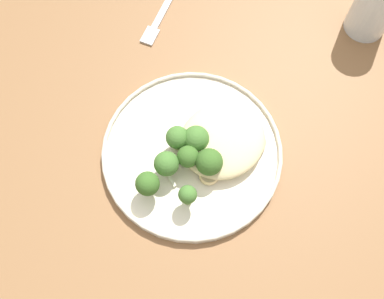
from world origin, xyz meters
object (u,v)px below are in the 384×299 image
seared_scallop_right_edge (217,121)px  seared_scallop_tilted_round (193,153)px  dinner_plate (192,152)px  seared_scallop_left_edge (256,144)px  broccoli_floret_small_sprig (188,195)px  broccoli_floret_rear_charred (177,138)px  broccoli_floret_left_leaning (188,157)px  water_glass (375,9)px  broccoli_floret_tall_stalk (209,162)px  seared_scallop_front_small (223,136)px  broccoli_floret_split_head (196,139)px  broccoli_floret_center_pile (167,164)px  broccoli_floret_near_rim (148,184)px  seared_scallop_half_hidden (225,150)px  seared_scallop_tiny_bay (209,174)px  dinner_fork (165,8)px

seared_scallop_right_edge → seared_scallop_tilted_round: size_ratio=1.04×
dinner_plate → seared_scallop_left_edge: 0.10m
broccoli_floret_small_sprig → dinner_plate: bearing=-130.9°
seared_scallop_right_edge → broccoli_floret_rear_charred: 0.08m
seared_scallop_left_edge → broccoli_floret_small_sprig: bearing=3.5°
seared_scallop_right_edge → broccoli_floret_left_leaning: 0.09m
water_glass → dinner_plate: bearing=1.8°
broccoli_floret_tall_stalk → water_glass: bearing=-172.5°
broccoli_floret_tall_stalk → broccoli_floret_small_sprig: size_ratio=1.09×
seared_scallop_front_small → broccoli_floret_split_head: 0.05m
broccoli_floret_center_pile → broccoli_floret_near_rim: broccoli_floret_near_rim is taller
broccoli_floret_left_leaning → dinner_plate: bearing=-142.6°
seared_scallop_half_hidden → broccoli_floret_left_leaning: broccoli_floret_left_leaning is taller
seared_scallop_tiny_bay → seared_scallop_front_small: seared_scallop_front_small is taller
broccoli_floret_left_leaning → dinner_fork: size_ratio=0.30×
broccoli_floret_split_head → broccoli_floret_small_sprig: size_ratio=1.05×
seared_scallop_tilted_round → broccoli_floret_small_sprig: size_ratio=0.45×
broccoli_floret_small_sprig → water_glass: water_glass is taller
broccoli_floret_tall_stalk → broccoli_floret_center_pile: (0.05, -0.04, -0.00)m
seared_scallop_right_edge → broccoli_floret_near_rim: 0.16m
dinner_plate → seared_scallop_tilted_round: seared_scallop_tilted_round is taller
seared_scallop_tiny_bay → dinner_fork: 0.34m
seared_scallop_tilted_round → seared_scallop_tiny_bay: size_ratio=0.72×
seared_scallop_half_hidden → broccoli_floret_center_pile: (0.09, -0.03, 0.02)m
broccoli_floret_left_leaning → dinner_fork: 0.32m
water_glass → seared_scallop_half_hidden: bearing=7.0°
seared_scallop_front_small → seared_scallop_tilted_round: bearing=-4.5°
seared_scallop_right_edge → seared_scallop_left_edge: size_ratio=0.73×
seared_scallop_front_small → water_glass: size_ratio=0.29×
dinner_fork → dinner_plate: bearing=63.5°
dinner_plate → seared_scallop_tilted_round: (0.00, 0.01, 0.01)m
seared_scallop_tiny_bay → water_glass: size_ratio=0.28×
seared_scallop_front_small → broccoli_floret_tall_stalk: 0.06m
broccoli_floret_tall_stalk → water_glass: 0.40m
seared_scallop_right_edge → broccoli_floret_rear_charred: bearing=-5.0°
broccoli_floret_small_sprig → dinner_fork: 0.38m
seared_scallop_half_hidden → broccoli_floret_left_leaning: size_ratio=0.46×
seared_scallop_front_small → broccoli_floret_tall_stalk: broccoli_floret_tall_stalk is taller
seared_scallop_front_small → broccoli_floret_near_rim: (0.14, 0.00, 0.02)m
seared_scallop_left_edge → broccoli_floret_split_head: bearing=-36.3°
broccoli_floret_tall_stalk → dinner_fork: broccoli_floret_tall_stalk is taller
seared_scallop_tiny_bay → broccoli_floret_small_sprig: bearing=13.8°
seared_scallop_tilted_round → seared_scallop_tiny_bay: seared_scallop_tilted_round is taller
dinner_plate → broccoli_floret_near_rim: bearing=8.1°
broccoli_floret_center_pile → broccoli_floret_rear_charred: bearing=-146.9°
seared_scallop_right_edge → water_glass: 0.34m
broccoli_floret_center_pile → seared_scallop_tiny_bay: bearing=135.6°
broccoli_floret_left_leaning → water_glass: size_ratio=0.44×
seared_scallop_left_edge → water_glass: size_ratio=0.28×
seared_scallop_right_edge → broccoli_floret_split_head: (0.05, 0.01, 0.02)m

